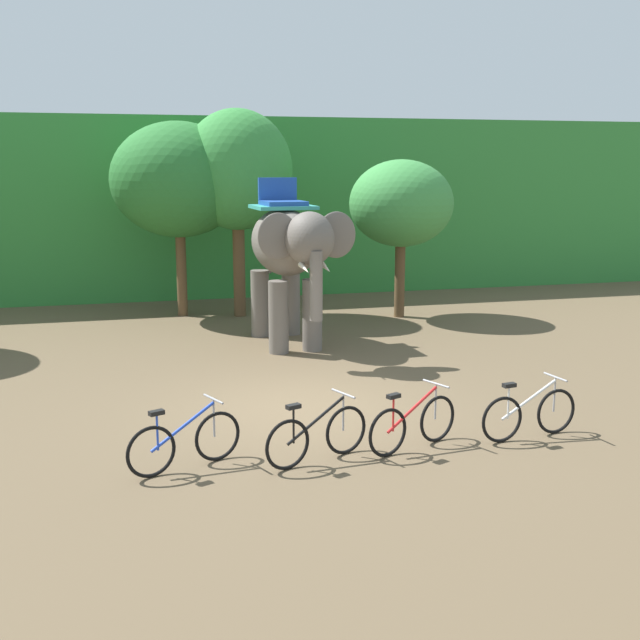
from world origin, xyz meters
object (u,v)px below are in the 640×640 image
(elephant, at_px, (288,250))
(tree_left, at_px, (401,204))
(bike_blue, at_px, (185,442))
(bike_black, at_px, (317,435))
(bike_white, at_px, (529,414))
(tree_center_left, at_px, (178,180))
(tree_center_right, at_px, (237,171))
(bike_red, at_px, (413,424))

(elephant, bearing_deg, tree_left, 36.50)
(bike_blue, distance_m, bike_black, 1.81)
(bike_blue, relative_size, bike_white, 0.94)
(tree_center_left, height_order, tree_center_right, tree_center_right)
(tree_left, height_order, bike_blue, tree_left)
(tree_center_right, height_order, tree_left, tree_center_right)
(tree_center_right, height_order, bike_white, tree_center_right)
(tree_left, distance_m, bike_white, 10.02)
(bike_red, bearing_deg, tree_left, 71.12)
(tree_center_right, bearing_deg, bike_red, -85.13)
(tree_center_right, bearing_deg, bike_black, -92.89)
(tree_center_right, xyz_separation_m, tree_left, (4.19, -1.20, -0.87))
(tree_center_left, bearing_deg, bike_red, -77.73)
(tree_left, height_order, bike_black, tree_left)
(tree_left, distance_m, bike_red, 10.45)
(bike_white, bearing_deg, bike_blue, 179.41)
(tree_left, bearing_deg, tree_center_right, 163.95)
(bike_black, bearing_deg, tree_center_left, 94.88)
(bike_black, height_order, bike_white, same)
(tree_center_left, height_order, elephant, tree_center_left)
(tree_center_right, bearing_deg, bike_blue, -102.39)
(tree_left, xyz_separation_m, bike_white, (-1.40, -9.56, -2.66))
(bike_white, bearing_deg, elephant, 108.08)
(tree_center_right, relative_size, bike_black, 3.44)
(bike_blue, height_order, bike_red, same)
(elephant, relative_size, bike_blue, 2.62)
(tree_center_right, relative_size, tree_left, 1.31)
(tree_center_left, relative_size, bike_black, 3.24)
(tree_center_left, bearing_deg, bike_blue, -94.29)
(bike_blue, bearing_deg, bike_white, -0.59)
(tree_center_left, height_order, bike_blue, tree_center_left)
(tree_center_left, xyz_separation_m, bike_black, (0.97, -11.32, -3.28))
(tree_center_left, bearing_deg, tree_left, -15.94)
(tree_center_left, distance_m, bike_black, 11.83)
(elephant, height_order, bike_blue, elephant)
(tree_left, bearing_deg, tree_center_left, 164.06)
(tree_center_right, height_order, bike_red, tree_center_right)
(elephant, xyz_separation_m, bike_blue, (-2.90, -6.81, -1.82))
(bike_blue, bearing_deg, bike_red, -0.98)
(tree_left, distance_m, bike_blue, 11.84)
(bike_red, bearing_deg, bike_blue, 179.02)
(bike_blue, xyz_separation_m, bike_red, (3.27, -0.06, 0.00))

